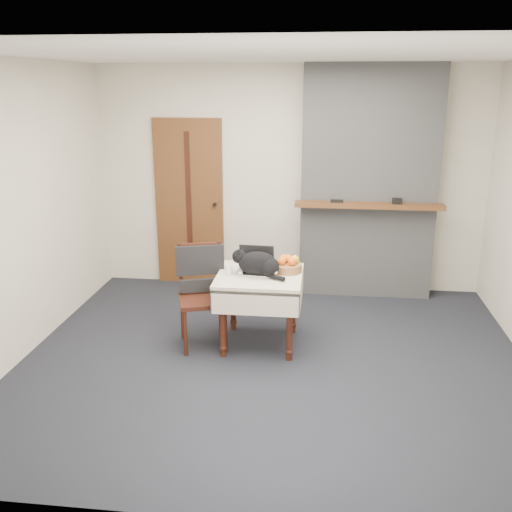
{
  "coord_description": "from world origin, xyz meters",
  "views": [
    {
      "loc": [
        0.39,
        -4.63,
        2.4
      ],
      "look_at": [
        -0.19,
        0.26,
        0.89
      ],
      "focal_mm": 40.0,
      "sensor_mm": 36.0,
      "label": 1
    }
  ],
  "objects_px": {
    "cream_jar": "(229,270)",
    "fruit_basket": "(288,265)",
    "laptop": "(255,266)",
    "cat": "(259,264)",
    "side_table": "(260,286)",
    "chair": "(201,280)",
    "door": "(189,203)",
    "pill_bottle": "(276,275)"
  },
  "relations": [
    {
      "from": "cream_jar",
      "to": "fruit_basket",
      "type": "distance_m",
      "value": 0.55
    },
    {
      "from": "laptop",
      "to": "cream_jar",
      "type": "height_order",
      "value": "laptop"
    },
    {
      "from": "laptop",
      "to": "cat",
      "type": "distance_m",
      "value": 0.12
    },
    {
      "from": "laptop",
      "to": "fruit_basket",
      "type": "distance_m",
      "value": 0.3
    },
    {
      "from": "side_table",
      "to": "cat",
      "type": "height_order",
      "value": "cat"
    },
    {
      "from": "laptop",
      "to": "chair",
      "type": "bearing_deg",
      "value": -169.69
    },
    {
      "from": "cat",
      "to": "fruit_basket",
      "type": "bearing_deg",
      "value": 40.19
    },
    {
      "from": "door",
      "to": "side_table",
      "type": "bearing_deg",
      "value": -57.97
    },
    {
      "from": "laptop",
      "to": "cream_jar",
      "type": "distance_m",
      "value": 0.25
    },
    {
      "from": "side_table",
      "to": "pill_bottle",
      "type": "height_order",
      "value": "pill_bottle"
    },
    {
      "from": "door",
      "to": "laptop",
      "type": "height_order",
      "value": "door"
    },
    {
      "from": "cat",
      "to": "chair",
      "type": "xyz_separation_m",
      "value": [
        -0.55,
        0.04,
        -0.19
      ]
    },
    {
      "from": "fruit_basket",
      "to": "cream_jar",
      "type": "bearing_deg",
      "value": -165.45
    },
    {
      "from": "fruit_basket",
      "to": "cat",
      "type": "bearing_deg",
      "value": -149.02
    },
    {
      "from": "cat",
      "to": "cream_jar",
      "type": "relative_size",
      "value": 6.39
    },
    {
      "from": "cream_jar",
      "to": "fruit_basket",
      "type": "relative_size",
      "value": 0.3
    },
    {
      "from": "chair",
      "to": "pill_bottle",
      "type": "bearing_deg",
      "value": -25.96
    },
    {
      "from": "door",
      "to": "cat",
      "type": "xyz_separation_m",
      "value": [
        1.04,
        -1.7,
        -0.19
      ]
    },
    {
      "from": "cream_jar",
      "to": "chair",
      "type": "bearing_deg",
      "value": 175.1
    },
    {
      "from": "laptop",
      "to": "side_table",
      "type": "bearing_deg",
      "value": -48.62
    },
    {
      "from": "side_table",
      "to": "chair",
      "type": "relative_size",
      "value": 0.81
    },
    {
      "from": "door",
      "to": "cat",
      "type": "bearing_deg",
      "value": -58.69
    },
    {
      "from": "cat",
      "to": "cream_jar",
      "type": "bearing_deg",
      "value": -173.77
    },
    {
      "from": "side_table",
      "to": "cat",
      "type": "bearing_deg",
      "value": -96.97
    },
    {
      "from": "side_table",
      "to": "laptop",
      "type": "distance_m",
      "value": 0.19
    },
    {
      "from": "cat",
      "to": "fruit_basket",
      "type": "relative_size",
      "value": 1.94
    },
    {
      "from": "pill_bottle",
      "to": "chair",
      "type": "bearing_deg",
      "value": 171.36
    },
    {
      "from": "fruit_basket",
      "to": "door",
      "type": "bearing_deg",
      "value": 129.81
    },
    {
      "from": "door",
      "to": "side_table",
      "type": "distance_m",
      "value": 2.01
    },
    {
      "from": "cream_jar",
      "to": "pill_bottle",
      "type": "xyz_separation_m",
      "value": [
        0.44,
        -0.08,
        -0.01
      ]
    },
    {
      "from": "side_table",
      "to": "pill_bottle",
      "type": "relative_size",
      "value": 11.75
    },
    {
      "from": "pill_bottle",
      "to": "chair",
      "type": "distance_m",
      "value": 0.73
    },
    {
      "from": "door",
      "to": "chair",
      "type": "bearing_deg",
      "value": -73.59
    },
    {
      "from": "cream_jar",
      "to": "side_table",
      "type": "bearing_deg",
      "value": 5.0
    },
    {
      "from": "cat",
      "to": "laptop",
      "type": "bearing_deg",
      "value": 122.59
    },
    {
      "from": "fruit_basket",
      "to": "pill_bottle",
      "type": "bearing_deg",
      "value": -112.65
    },
    {
      "from": "side_table",
      "to": "chair",
      "type": "height_order",
      "value": "chair"
    },
    {
      "from": "pill_bottle",
      "to": "chair",
      "type": "height_order",
      "value": "chair"
    },
    {
      "from": "laptop",
      "to": "fruit_basket",
      "type": "height_order",
      "value": "laptop"
    },
    {
      "from": "fruit_basket",
      "to": "chair",
      "type": "bearing_deg",
      "value": -171.75
    },
    {
      "from": "chair",
      "to": "cat",
      "type": "bearing_deg",
      "value": -21.24
    },
    {
      "from": "door",
      "to": "cream_jar",
      "type": "xyz_separation_m",
      "value": [
        0.76,
        -1.69,
        -0.26
      ]
    }
  ]
}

